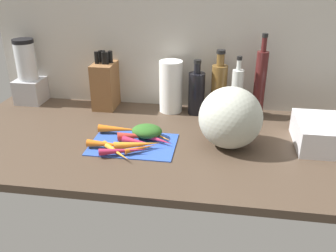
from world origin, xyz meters
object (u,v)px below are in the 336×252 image
at_px(carrot_8, 120,129).
at_px(paper_towel_roll, 170,87).
at_px(blender_appliance, 28,76).
at_px(carrot_4, 141,148).
at_px(dish_rack, 331,134).
at_px(bottle_1, 219,88).
at_px(winter_squash, 230,118).
at_px(carrot_7, 159,140).
at_px(carrot_1, 108,144).
at_px(carrot_6, 123,151).
at_px(knife_block, 106,84).
at_px(carrot_9, 116,151).
at_px(cutting_board, 133,144).
at_px(bottle_2, 237,93).
at_px(bottle_0, 196,92).
at_px(carrot_3, 137,144).
at_px(carrot_5, 137,142).
at_px(bottle_3, 260,83).
at_px(carrot_2, 155,134).
at_px(carrot_0, 136,136).

distance_m(carrot_8, paper_towel_roll, 0.34).
bearing_deg(paper_towel_roll, blender_appliance, 179.20).
height_order(carrot_4, dish_rack, dish_rack).
bearing_deg(bottle_1, winter_squash, -80.99).
bearing_deg(carrot_7, carrot_1, -158.86).
relative_size(carrot_6, blender_appliance, 0.55).
xyz_separation_m(paper_towel_roll, dish_rack, (0.65, -0.26, -0.07)).
relative_size(blender_appliance, paper_towel_roll, 1.31).
xyz_separation_m(winter_squash, paper_towel_roll, (-0.27, 0.32, 0.00)).
xyz_separation_m(carrot_1, knife_block, (-0.14, 0.43, 0.09)).
bearing_deg(carrot_9, cutting_board, 66.99).
bearing_deg(bottle_2, cutting_board, -139.09).
xyz_separation_m(cutting_board, paper_towel_roll, (0.09, 0.37, 0.12)).
height_order(cutting_board, knife_block, knife_block).
bearing_deg(bottle_0, carrot_4, -112.41).
height_order(carrot_3, carrot_5, carrot_3).
height_order(carrot_6, carrot_8, carrot_8).
height_order(bottle_3, dish_rack, bottle_3).
bearing_deg(knife_block, carrot_2, -46.67).
distance_m(carrot_3, knife_block, 0.49).
distance_m(carrot_1, knife_block, 0.46).
bearing_deg(carrot_6, dish_rack, 14.59).
xyz_separation_m(carrot_7, bottle_2, (0.29, 0.32, 0.10)).
distance_m(winter_squash, knife_block, 0.67).
bearing_deg(bottle_3, carrot_1, -144.04).
relative_size(carrot_8, winter_squash, 0.74).
xyz_separation_m(carrot_3, carrot_5, (-0.01, 0.02, -0.00)).
distance_m(winter_squash, bottle_0, 0.34).
bearing_deg(cutting_board, knife_block, 120.25).
bearing_deg(carrot_2, carrot_3, -113.94).
xyz_separation_m(carrot_3, carrot_7, (0.07, 0.06, -0.00)).
relative_size(blender_appliance, dish_rack, 1.20).
relative_size(carrot_2, bottle_3, 0.47).
bearing_deg(blender_appliance, carrot_5, -31.94).
bearing_deg(cutting_board, carrot_2, 41.98).
height_order(carrot_8, dish_rack, dish_rack).
relative_size(paper_towel_roll, dish_rack, 0.92).
height_order(carrot_3, bottle_1, bottle_1).
xyz_separation_m(carrot_4, bottle_2, (0.35, 0.39, 0.10)).
bearing_deg(bottle_1, cutting_board, -129.90).
relative_size(bottle_0, bottle_3, 0.68).
height_order(carrot_3, carrot_8, same).
xyz_separation_m(carrot_8, bottle_0, (0.29, 0.27, 0.08)).
bearing_deg(knife_block, carrot_7, -48.26).
bearing_deg(carrot_0, paper_towel_roll, 76.34).
height_order(carrot_7, winter_squash, winter_squash).
xyz_separation_m(carrot_7, knife_block, (-0.32, 0.36, 0.09)).
relative_size(carrot_1, knife_block, 0.59).
distance_m(carrot_0, winter_squash, 0.37).
bearing_deg(carrot_6, bottle_0, 62.90).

